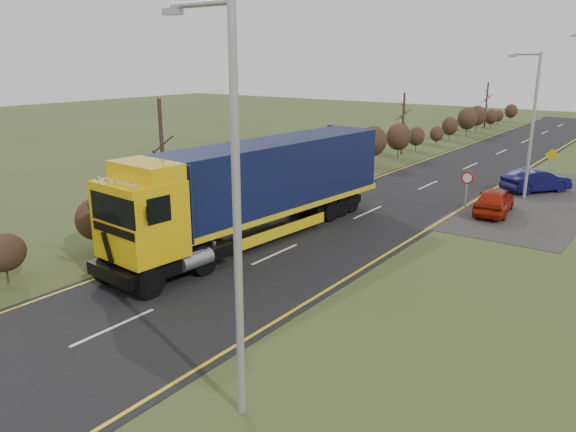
# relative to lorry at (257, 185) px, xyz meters

# --- Properties ---
(ground) EXTENTS (160.00, 160.00, 0.00)m
(ground) POSITION_rel_lorry_xyz_m (1.89, -5.20, -2.48)
(ground) COLOR #3A461E
(ground) RESTS_ON ground
(road) EXTENTS (8.00, 120.00, 0.02)m
(road) POSITION_rel_lorry_xyz_m (1.89, 4.80, -2.47)
(road) COLOR black
(road) RESTS_ON ground
(layby) EXTENTS (6.00, 18.00, 0.02)m
(layby) POSITION_rel_lorry_xyz_m (8.39, 14.80, -2.47)
(layby) COLOR #2A2825
(layby) RESTS_ON ground
(lane_markings) EXTENTS (7.52, 116.00, 0.01)m
(lane_markings) POSITION_rel_lorry_xyz_m (1.89, 4.49, -2.45)
(lane_markings) COLOR gold
(lane_markings) RESTS_ON road
(hedgerow) EXTENTS (2.24, 102.04, 6.05)m
(hedgerow) POSITION_rel_lorry_xyz_m (-4.10, 2.69, -0.86)
(hedgerow) COLOR #301E15
(hedgerow) RESTS_ON ground
(lorry) EXTENTS (3.61, 15.86, 4.37)m
(lorry) POSITION_rel_lorry_xyz_m (0.00, 0.00, 0.00)
(lorry) COLOR black
(lorry) RESTS_ON ground
(car_red_hatchback) EXTENTS (2.11, 4.21, 1.38)m
(car_red_hatchback) POSITION_rel_lorry_xyz_m (7.23, 10.45, -1.79)
(car_red_hatchback) COLOR #9D1B07
(car_red_hatchback) RESTS_ON ground
(car_blue_sedan) EXTENTS (3.62, 4.26, 1.38)m
(car_blue_sedan) POSITION_rel_lorry_xyz_m (7.81, 16.91, -1.79)
(car_blue_sedan) COLOR #090936
(car_blue_sedan) RESTS_ON ground
(streetlight_near) EXTENTS (1.91, 0.18, 8.97)m
(streetlight_near) POSITION_rel_lorry_xyz_m (7.58, -10.08, 2.46)
(streetlight_near) COLOR #A3A5A8
(streetlight_near) RESTS_ON ground
(streetlight_mid) EXTENTS (1.74, 0.18, 8.12)m
(streetlight_mid) POSITION_rel_lorry_xyz_m (7.60, 14.81, 1.97)
(streetlight_mid) COLOR #A3A5A8
(streetlight_mid) RESTS_ON ground
(speed_sign) EXTENTS (0.62, 0.10, 2.25)m
(speed_sign) POSITION_rel_lorry_xyz_m (6.09, 9.40, -0.92)
(speed_sign) COLOR #A3A5A8
(speed_sign) RESTS_ON ground
(warning_board) EXTENTS (0.79, 0.11, 2.07)m
(warning_board) POSITION_rel_lorry_xyz_m (7.69, 21.11, -1.20)
(warning_board) COLOR #A3A5A8
(warning_board) RESTS_ON ground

